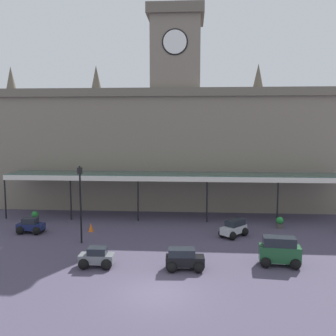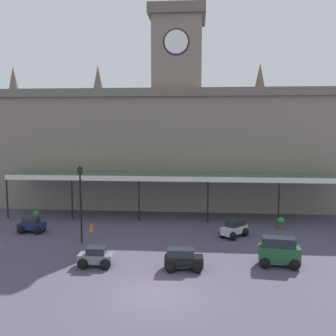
% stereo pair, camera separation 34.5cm
% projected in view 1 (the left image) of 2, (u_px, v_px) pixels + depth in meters
% --- Properties ---
extents(ground_plane, '(140.00, 140.00, 0.00)m').
position_uv_depth(ground_plane, '(157.00, 293.00, 18.58)').
color(ground_plane, '#473F54').
extents(station_building, '(36.59, 5.99, 19.85)m').
position_uv_depth(station_building, '(176.00, 142.00, 38.17)').
color(station_building, slate).
rests_on(station_building, ground).
extents(entrance_canopy, '(30.36, 3.26, 4.08)m').
position_uv_depth(entrance_canopy, '(173.00, 175.00, 33.32)').
color(entrance_canopy, '#38564C').
rests_on(entrance_canopy, ground).
extents(car_grey_sedan, '(2.07, 1.55, 1.19)m').
position_uv_depth(car_grey_sedan, '(97.00, 259.00, 22.03)').
color(car_grey_sedan, slate).
rests_on(car_grey_sedan, ground).
extents(car_green_van, '(2.48, 1.75, 1.77)m').
position_uv_depth(car_green_van, '(280.00, 253.00, 22.17)').
color(car_green_van, '#1E512D').
rests_on(car_green_van, ground).
extents(car_navy_sedan, '(2.07, 1.56, 1.19)m').
position_uv_depth(car_navy_sedan, '(31.00, 227.00, 28.97)').
color(car_navy_sedan, '#19214C').
rests_on(car_navy_sedan, ground).
extents(car_black_estate, '(2.29, 1.61, 1.27)m').
position_uv_depth(car_black_estate, '(184.00, 260.00, 21.57)').
color(car_black_estate, black).
rests_on(car_black_estate, ground).
extents(car_silver_estate, '(2.35, 2.39, 1.27)m').
position_uv_depth(car_silver_estate, '(234.00, 229.00, 28.08)').
color(car_silver_estate, '#B2B5BA').
rests_on(car_silver_estate, ground).
extents(victorian_lamppost, '(0.30, 0.30, 5.59)m').
position_uv_depth(victorian_lamppost, '(80.00, 196.00, 26.16)').
color(victorian_lamppost, black).
rests_on(victorian_lamppost, ground).
extents(traffic_cone, '(0.40, 0.40, 0.70)m').
position_uv_depth(traffic_cone, '(91.00, 227.00, 29.40)').
color(traffic_cone, orange).
rests_on(traffic_cone, ground).
extents(planter_near_kerb, '(0.60, 0.60, 0.96)m').
position_uv_depth(planter_near_kerb, '(35.00, 216.00, 32.32)').
color(planter_near_kerb, '#47423D').
rests_on(planter_near_kerb, ground).
extents(planter_forecourt_centre, '(0.60, 0.60, 0.96)m').
position_uv_depth(planter_forecourt_centre, '(280.00, 222.00, 30.30)').
color(planter_forecourt_centre, '#47423D').
rests_on(planter_forecourt_centre, ground).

